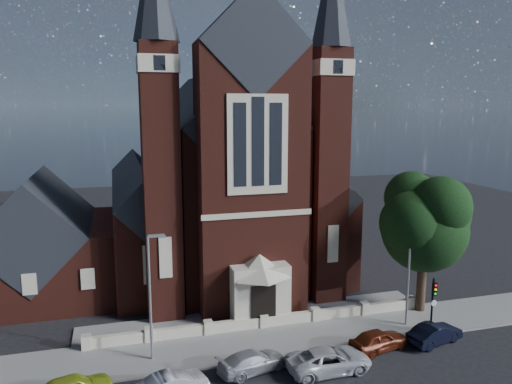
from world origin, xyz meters
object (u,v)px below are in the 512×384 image
(parish_hall, at_px, (40,248))
(car_dark_red, at_px, (378,340))
(street_lamp_left, at_px, (151,290))
(car_white_suv, at_px, (329,360))
(street_lamp_right, at_px, (410,265))
(church, at_px, (216,182))
(car_silver_b, at_px, (252,362))
(car_silver_a, at_px, (173,384))
(street_tree, at_px, (428,224))
(traffic_signal, at_px, (433,299))
(car_navy, at_px, (435,334))

(parish_hall, relative_size, car_dark_red, 2.98)
(street_lamp_left, bearing_deg, car_white_suv, -22.92)
(street_lamp_right, bearing_deg, car_dark_red, -145.24)
(church, distance_m, car_silver_b, 23.28)
(car_silver_a, distance_m, car_dark_red, 13.52)
(parish_hall, xyz_separation_m, street_tree, (28.60, -12.29, 2.95))
(traffic_signal, xyz_separation_m, car_navy, (-0.66, -1.28, -1.90))
(church, distance_m, street_tree, 21.38)
(street_tree, distance_m, car_navy, 8.08)
(car_dark_red, distance_m, car_navy, 4.09)
(parish_hall, distance_m, traffic_signal, 31.20)
(parish_hall, distance_m, car_white_suv, 25.87)
(church, xyz_separation_m, car_white_suv, (2.07, -23.16, -7.47))
(car_white_suv, bearing_deg, car_dark_red, -70.83)
(car_silver_b, bearing_deg, car_white_suv, -121.05)
(parish_hall, bearing_deg, traffic_signal, -29.98)
(car_dark_red, bearing_deg, church, 3.90)
(street_tree, height_order, street_lamp_right, street_tree)
(street_tree, bearing_deg, parish_hall, 156.74)
(car_navy, bearing_deg, car_white_suv, 83.68)
(church, bearing_deg, street_tree, -53.83)
(traffic_signal, height_order, car_dark_red, traffic_signal)
(street_lamp_right, bearing_deg, car_silver_a, -166.60)
(street_tree, bearing_deg, church, 126.17)
(car_dark_red, bearing_deg, car_white_suv, 98.13)
(car_silver_a, relative_size, car_navy, 0.95)
(street_lamp_left, height_order, car_navy, street_lamp_left)
(parish_hall, height_order, traffic_signal, parish_hall)
(church, distance_m, traffic_signal, 23.94)
(street_tree, xyz_separation_m, street_lamp_left, (-20.51, -1.71, -2.36))
(street_tree, bearing_deg, street_lamp_left, -175.24)
(parish_hall, relative_size, traffic_signal, 3.05)
(street_lamp_left, bearing_deg, church, 67.34)
(traffic_signal, bearing_deg, parish_hall, 150.02)
(church, distance_m, car_dark_red, 23.71)
(car_silver_a, xyz_separation_m, car_silver_b, (4.86, 1.16, -0.01))
(street_tree, relative_size, traffic_signal, 2.67)
(traffic_signal, bearing_deg, street_tree, 64.05)
(parish_hall, bearing_deg, car_dark_red, -36.83)
(street_lamp_right, relative_size, car_white_suv, 1.56)
(car_white_suv, height_order, car_navy, car_white_suv)
(parish_hall, xyz_separation_m, traffic_signal, (27.00, -15.57, -1.43))
(street_lamp_right, distance_m, car_silver_b, 13.37)
(church, relative_size, street_lamp_left, 4.31)
(car_white_suv, distance_m, car_navy, 8.38)
(street_lamp_right, distance_m, traffic_signal, 2.71)
(street_lamp_left, bearing_deg, street_lamp_right, 0.00)
(street_lamp_left, bearing_deg, parish_hall, 120.02)
(street_lamp_left, bearing_deg, car_silver_b, -27.89)
(parish_hall, distance_m, car_navy, 31.45)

